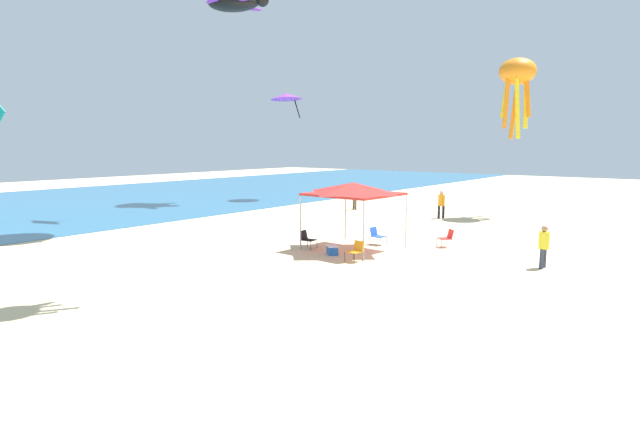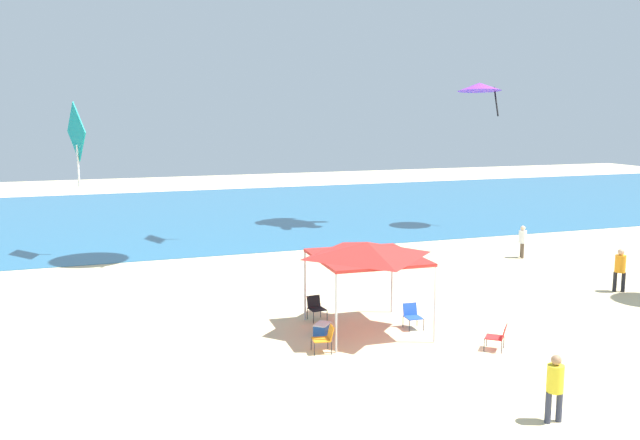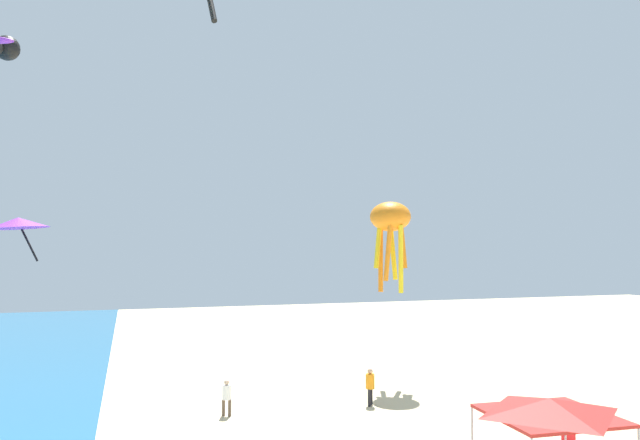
{
  "view_description": "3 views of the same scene",
  "coord_description": "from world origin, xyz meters",
  "px_view_note": "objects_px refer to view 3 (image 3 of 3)",
  "views": [
    {
      "loc": [
        -20.73,
        -9.94,
        4.69
      ],
      "look_at": [
        -2.74,
        4.04,
        1.39
      ],
      "focal_mm": 29.5,
      "sensor_mm": 36.0,
      "label": 1
    },
    {
      "loc": [
        -10.36,
        -17.17,
        7.23
      ],
      "look_at": [
        -2.28,
        5.45,
        3.42
      ],
      "focal_mm": 38.74,
      "sensor_mm": 36.0,
      "label": 2
    },
    {
      "loc": [
        -17.18,
        15.37,
        7.61
      ],
      "look_at": [
        -0.48,
        10.13,
        8.37
      ],
      "focal_mm": 34.14,
      "sensor_mm": 36.0,
      "label": 3
    }
  ],
  "objects_px": {
    "person_far_stroller": "(227,395)",
    "kite_octopus_orange": "(390,222)",
    "kite_delta_purple": "(18,223)",
    "canopy_tent": "(550,408)",
    "person_near_umbrella": "(370,384)"
  },
  "relations": [
    {
      "from": "person_far_stroller",
      "to": "kite_octopus_orange",
      "type": "height_order",
      "value": "kite_octopus_orange"
    },
    {
      "from": "person_far_stroller",
      "to": "kite_delta_purple",
      "type": "distance_m",
      "value": 12.33
    },
    {
      "from": "canopy_tent",
      "to": "person_near_umbrella",
      "type": "bearing_deg",
      "value": 5.71
    },
    {
      "from": "canopy_tent",
      "to": "kite_octopus_orange",
      "type": "relative_size",
      "value": 0.72
    },
    {
      "from": "canopy_tent",
      "to": "kite_octopus_orange",
      "type": "bearing_deg",
      "value": -6.58
    },
    {
      "from": "canopy_tent",
      "to": "person_far_stroller",
      "type": "height_order",
      "value": "canopy_tent"
    },
    {
      "from": "person_far_stroller",
      "to": "kite_delta_purple",
      "type": "bearing_deg",
      "value": 6.9
    },
    {
      "from": "canopy_tent",
      "to": "kite_delta_purple",
      "type": "relative_size",
      "value": 1.12
    },
    {
      "from": "person_near_umbrella",
      "to": "canopy_tent",
      "type": "bearing_deg",
      "value": -137.89
    },
    {
      "from": "canopy_tent",
      "to": "person_near_umbrella",
      "type": "distance_m",
      "value": 11.78
    },
    {
      "from": "person_far_stroller",
      "to": "kite_octopus_orange",
      "type": "distance_m",
      "value": 13.3
    },
    {
      "from": "kite_delta_purple",
      "to": "kite_octopus_orange",
      "type": "bearing_deg",
      "value": 107.33
    },
    {
      "from": "canopy_tent",
      "to": "person_far_stroller",
      "type": "xyz_separation_m",
      "value": [
        11.89,
        7.99,
        -1.76
      ]
    },
    {
      "from": "canopy_tent",
      "to": "kite_delta_purple",
      "type": "height_order",
      "value": "kite_delta_purple"
    },
    {
      "from": "canopy_tent",
      "to": "person_near_umbrella",
      "type": "xyz_separation_m",
      "value": [
        11.6,
        1.16,
        -1.67
      ]
    }
  ]
}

